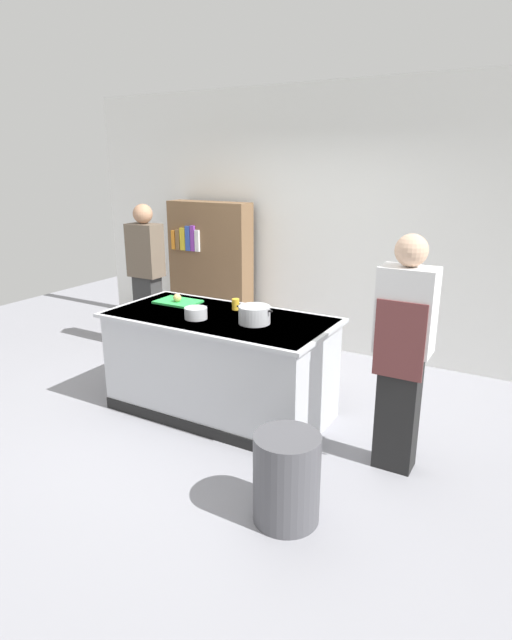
# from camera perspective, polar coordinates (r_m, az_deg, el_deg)

# --- Properties ---
(ground_plane) EXTENTS (10.00, 10.00, 0.00)m
(ground_plane) POSITION_cam_1_polar(r_m,az_deg,el_deg) (4.82, -3.82, -9.89)
(ground_plane) COLOR gray
(back_wall) EXTENTS (6.40, 0.12, 3.00)m
(back_wall) POSITION_cam_1_polar(r_m,az_deg,el_deg) (6.19, 6.88, 10.59)
(back_wall) COLOR white
(back_wall) RESTS_ON ground_plane
(counter_island) EXTENTS (1.98, 0.98, 0.90)m
(counter_island) POSITION_cam_1_polar(r_m,az_deg,el_deg) (4.63, -3.94, -4.74)
(counter_island) COLOR #B7BABF
(counter_island) RESTS_ON ground_plane
(cutting_board) EXTENTS (0.40, 0.28, 0.02)m
(cutting_board) POSITION_cam_1_polar(r_m,az_deg,el_deg) (4.95, -8.53, 1.97)
(cutting_board) COLOR green
(cutting_board) RESTS_ON counter_island
(onion) EXTENTS (0.08, 0.08, 0.08)m
(onion) POSITION_cam_1_polar(r_m,az_deg,el_deg) (4.90, -8.59, 2.41)
(onion) COLOR tan
(onion) RESTS_ON cutting_board
(stock_pot) EXTENTS (0.33, 0.26, 0.15)m
(stock_pot) POSITION_cam_1_polar(r_m,az_deg,el_deg) (4.26, -0.17, 0.58)
(stock_pot) COLOR #B7BABF
(stock_pot) RESTS_ON counter_island
(mixing_bowl) EXTENTS (0.19, 0.19, 0.10)m
(mixing_bowl) POSITION_cam_1_polar(r_m,az_deg,el_deg) (4.42, -6.58, 0.76)
(mixing_bowl) COLOR #B7BABF
(mixing_bowl) RESTS_ON counter_island
(juice_cup) EXTENTS (0.07, 0.07, 0.10)m
(juice_cup) POSITION_cam_1_polar(r_m,az_deg,el_deg) (4.66, -2.24, 1.72)
(juice_cup) COLOR yellow
(juice_cup) RESTS_ON counter_island
(trash_bin) EXTENTS (0.42, 0.42, 0.58)m
(trash_bin) POSITION_cam_1_polar(r_m,az_deg,el_deg) (3.38, 3.35, -16.83)
(trash_bin) COLOR #4C4C51
(trash_bin) RESTS_ON ground_plane
(person_chef) EXTENTS (0.38, 0.25, 1.72)m
(person_chef) POSITION_cam_1_polar(r_m,az_deg,el_deg) (3.77, 15.72, -3.18)
(person_chef) COLOR black
(person_chef) RESTS_ON ground_plane
(person_guest) EXTENTS (0.38, 0.24, 1.72)m
(person_guest) POSITION_cam_1_polar(r_m,az_deg,el_deg) (6.18, -11.85, 4.80)
(person_guest) COLOR #2F2F2F
(person_guest) RESTS_ON ground_plane
(bookshelf) EXTENTS (1.10, 0.31, 1.70)m
(bookshelf) POSITION_cam_1_polar(r_m,az_deg,el_deg) (6.67, -5.00, 5.46)
(bookshelf) COLOR brown
(bookshelf) RESTS_ON ground_plane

